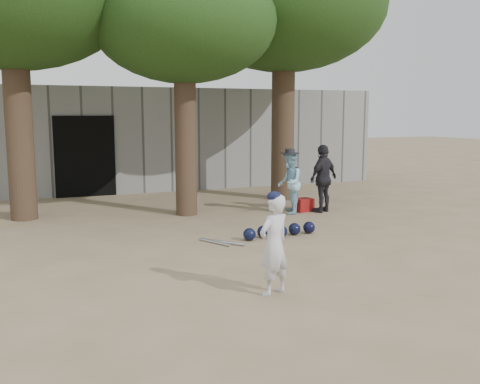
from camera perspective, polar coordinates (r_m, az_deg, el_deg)
name	(u,v)px	position (r m, az deg, el deg)	size (l,w,h in m)	color
ground	(228,266)	(8.07, -1.29, -7.89)	(70.00, 70.00, 0.00)	#937C5E
boy_player	(274,245)	(6.70, 3.65, -5.65)	(0.47, 0.31, 1.28)	silver
spectator_blue	(290,183)	(12.15, 5.30, 0.97)	(0.68, 0.53, 1.40)	#96CCE8
spectator_dark	(323,179)	(12.41, 8.88, 1.43)	(0.91, 0.38, 1.56)	black
red_bag	(303,205)	(12.53, 6.76, -1.37)	(0.42, 0.32, 0.30)	maroon
back_building	(114,137)	(17.81, -13.27, 5.71)	(16.00, 5.24, 3.00)	gray
helmet_row	(280,231)	(9.91, 4.28, -4.14)	(1.51, 0.34, 0.23)	black
bat_pile	(221,242)	(9.39, -2.09, -5.38)	(0.63, 0.74, 0.06)	#B4B3BA
tree_row	(180,6)	(12.97, -6.45, 19.10)	(11.40, 5.80, 6.69)	brown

